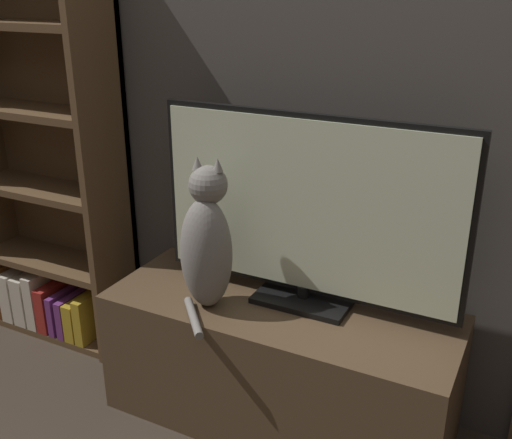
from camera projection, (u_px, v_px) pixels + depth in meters
name	position (u px, v px, depth m)	size (l,w,h in m)	color
wall_back	(319.00, 52.00, 2.00)	(4.80, 0.05, 2.60)	#47423D
tv_stand	(279.00, 364.00, 2.15)	(1.23, 0.48, 0.48)	brown
tv	(307.00, 212.00, 1.98)	(1.07, 0.20, 0.66)	black
cat	(207.00, 244.00, 2.00)	(0.20, 0.32, 0.52)	gray
bookshelf	(48.00, 176.00, 2.59)	(0.74, 0.28, 1.72)	brown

